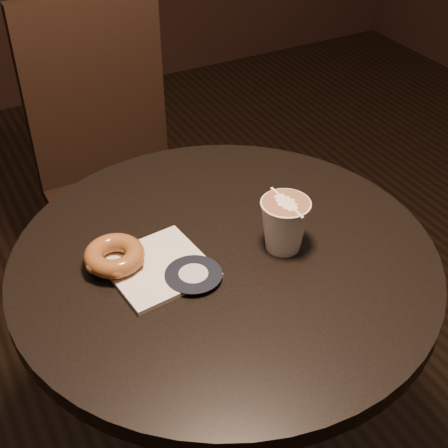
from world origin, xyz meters
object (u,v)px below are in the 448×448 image
Objects in this scene: chair at (113,158)px; pastry_bag at (158,267)px; doughnut at (114,255)px; cafe_table at (224,337)px; latte_cup at (284,225)px.

pastry_bag is at bearing -102.88° from chair.
cafe_table is at bearing -17.46° from doughnut.
doughnut is (-0.17, 0.05, 0.22)m from cafe_table.
chair is 6.35× the size of pastry_bag.
doughnut is 0.27m from latte_cup.
doughnut is at bearing 162.44° from latte_cup.
chair reaches higher than doughnut.
latte_cup reaches higher than cafe_table.
chair reaches higher than cafe_table.
doughnut is at bearing 140.88° from pastry_bag.
pastry_bag is 1.65× the size of latte_cup.
latte_cup is (0.20, -0.05, 0.04)m from pastry_bag.
chair is 10.45× the size of latte_cup.
cafe_table is at bearing 162.25° from latte_cup.
pastry_bag is 0.21m from latte_cup.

